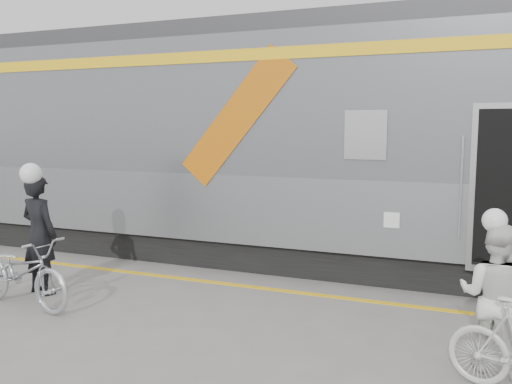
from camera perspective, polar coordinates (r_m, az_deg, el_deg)
The scene contains 8 objects.
ground at distance 6.01m, azimuth -1.56°, elevation -16.37°, with size 90.00×90.00×0.00m, color slate.
train at distance 9.39m, azimuth 11.99°, elevation 4.87°, with size 24.00×3.17×4.10m.
safety_strip at distance 7.90m, azimuth 4.82°, elevation -10.53°, with size 24.00×0.12×0.01m, color yellow.
man at distance 8.27m, azimuth -21.84°, elevation -4.16°, with size 0.62×0.41×1.71m, color black.
bicycle_left at distance 7.83m, azimuth -23.46°, elevation -7.72°, with size 0.62×1.79×0.94m, color #B3B6BB.
woman at distance 5.83m, azimuth 23.87°, elevation -10.08°, with size 0.71×0.55×1.46m, color silver.
helmet_man at distance 8.14m, azimuth -22.17°, elevation 2.77°, with size 0.30×0.30×0.30m, color white.
helmet_woman at distance 5.65m, azimuth 24.30°, elevation -1.83°, with size 0.23×0.23×0.23m, color white.
Camera 1 is at (2.22, -5.05, 2.39)m, focal length 38.00 mm.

